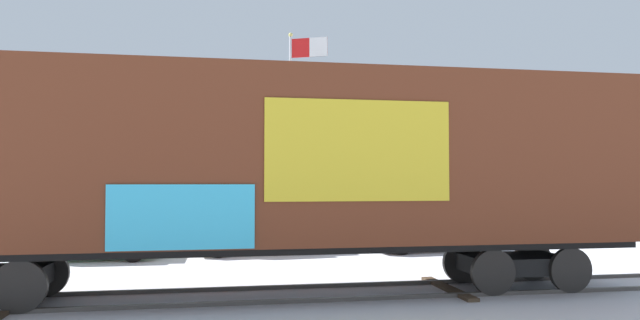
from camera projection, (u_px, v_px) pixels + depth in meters
ground_plane at (264, 296)px, 11.26m from camera, size 260.00×260.00×0.00m
track at (236, 295)px, 11.17m from camera, size 60.02×3.63×0.08m
freight_car at (270, 162)px, 11.38m from camera, size 15.44×3.38×4.64m
flagpole at (298, 104)px, 23.52m from camera, size 1.55×0.73×8.46m
hillside at (238, 154)px, 84.68m from camera, size 122.44×38.09×17.34m
parked_car_green at (88, 230)px, 16.68m from camera, size 4.18×1.99×1.66m
parked_car_tan at (257, 225)px, 18.12m from camera, size 4.30×2.34×1.76m
parked_car_black at (432, 225)px, 18.84m from camera, size 4.63×2.34×1.72m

